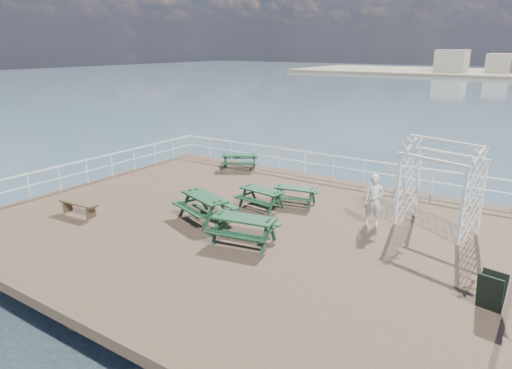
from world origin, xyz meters
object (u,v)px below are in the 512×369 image
object	(u,v)px
picnic_table_a	(240,158)
picnic_table_b	(262,194)
picnic_table_d	(205,202)
flat_bench_far	(79,205)
picnic_table_e	(244,224)
picnic_table_c	(295,192)
person	(374,200)
trellis_arbor	(439,191)

from	to	relation	value
picnic_table_a	picnic_table_b	xyz separation A→B (m)	(4.03, -4.16, -0.02)
picnic_table_d	flat_bench_far	distance (m)	4.67
picnic_table_e	flat_bench_far	distance (m)	6.57
picnic_table_d	picnic_table_e	size ratio (longest dim) A/B	1.09
picnic_table_c	flat_bench_far	distance (m)	8.08
picnic_table_d	flat_bench_far	world-z (taller)	picnic_table_d
picnic_table_a	person	bearing A→B (deg)	-55.48
picnic_table_a	trellis_arbor	world-z (taller)	trellis_arbor
picnic_table_c	picnic_table_e	xyz separation A→B (m)	(0.44, -4.07, 0.12)
flat_bench_far	trellis_arbor	xyz separation A→B (m)	(11.13, 5.79, 1.00)
picnic_table_a	trellis_arbor	size ratio (longest dim) A/B	0.72
picnic_table_b	person	world-z (taller)	person
picnic_table_c	picnic_table_a	bearing A→B (deg)	136.36
picnic_table_e	picnic_table_a	bearing A→B (deg)	115.64
picnic_table_c	flat_bench_far	xyz separation A→B (m)	(-5.98, -5.43, -0.13)
picnic_table_c	picnic_table_d	world-z (taller)	picnic_table_d
picnic_table_c	person	xyz separation A→B (m)	(3.26, -0.43, 0.41)
picnic_table_c	flat_bench_far	bearing A→B (deg)	-149.06
picnic_table_c	person	bearing A→B (deg)	-18.78
picnic_table_e	trellis_arbor	size ratio (longest dim) A/B	0.73
picnic_table_b	flat_bench_far	xyz separation A→B (m)	(-5.11, -4.37, -0.16)
picnic_table_b	picnic_table_c	distance (m)	1.37
picnic_table_b	picnic_table_a	bearing A→B (deg)	140.93
picnic_table_a	picnic_table_d	size ratio (longest dim) A/B	0.91
trellis_arbor	picnic_table_d	bearing A→B (deg)	-136.98
picnic_table_d	person	distance (m)	5.85
picnic_table_c	picnic_table_e	distance (m)	4.10
picnic_table_c	trellis_arbor	distance (m)	5.24
picnic_table_b	picnic_table_d	bearing A→B (deg)	-109.00
picnic_table_d	picnic_table_c	bearing A→B (deg)	78.73
person	picnic_table_d	bearing A→B (deg)	-164.77
picnic_table_a	picnic_table_e	xyz separation A→B (m)	(5.34, -7.18, 0.07)
picnic_table_c	person	size ratio (longest dim) A/B	1.00
picnic_table_c	person	world-z (taller)	person
picnic_table_d	trellis_arbor	size ratio (longest dim) A/B	0.79
picnic_table_e	trellis_arbor	bearing A→B (deg)	32.21
flat_bench_far	person	size ratio (longest dim) A/B	0.95
trellis_arbor	person	world-z (taller)	trellis_arbor
picnic_table_c	picnic_table_d	bearing A→B (deg)	-132.12
flat_bench_far	trellis_arbor	bearing A→B (deg)	23.93
picnic_table_a	picnic_table_c	world-z (taller)	picnic_table_a
trellis_arbor	person	distance (m)	2.09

